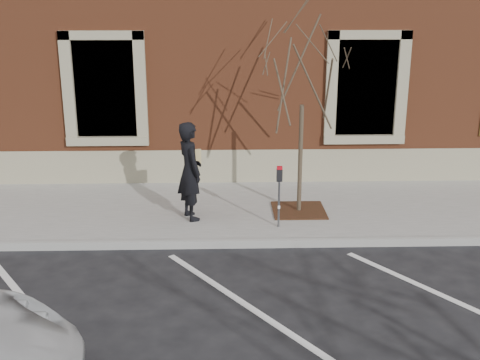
{
  "coord_description": "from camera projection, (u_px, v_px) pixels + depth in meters",
  "views": [
    {
      "loc": [
        -0.31,
        -10.27,
        4.47
      ],
      "look_at": [
        0.0,
        0.6,
        1.1
      ],
      "focal_mm": 45.0,
      "sensor_mm": 36.0,
      "label": 1
    }
  ],
  "objects": [
    {
      "name": "ground",
      "position": [
        241.0,
        246.0,
        11.14
      ],
      "size": [
        120.0,
        120.0,
        0.0
      ],
      "primitive_type": "plane",
      "color": "#28282B",
      "rests_on": "ground"
    },
    {
      "name": "sidewalk_near",
      "position": [
        238.0,
        210.0,
        12.79
      ],
      "size": [
        40.0,
        3.5,
        0.15
      ],
      "primitive_type": "cube",
      "color": "#ADA8A2",
      "rests_on": "ground"
    },
    {
      "name": "curb_near",
      "position": [
        241.0,
        243.0,
        11.07
      ],
      "size": [
        40.0,
        0.12,
        0.15
      ],
      "primitive_type": "cube",
      "color": "#9E9E99",
      "rests_on": "ground"
    },
    {
      "name": "parking_stripes",
      "position": [
        245.0,
        305.0,
        9.04
      ],
      "size": [
        28.0,
        4.4,
        0.01
      ],
      "primitive_type": null,
      "color": "silver",
      "rests_on": "ground"
    },
    {
      "name": "building_civic",
      "position": [
        233.0,
        11.0,
        17.35
      ],
      "size": [
        40.0,
        8.62,
        8.0
      ],
      "color": "brown",
      "rests_on": "ground"
    },
    {
      "name": "man",
      "position": [
        190.0,
        171.0,
        11.84
      ],
      "size": [
        0.72,
        0.85,
        1.97
      ],
      "primitive_type": "imported",
      "rotation": [
        0.0,
        0.0,
        1.98
      ],
      "color": "black",
      "rests_on": "sidewalk_near"
    },
    {
      "name": "parking_meter",
      "position": [
        279.0,
        185.0,
        11.42
      ],
      "size": [
        0.11,
        0.08,
        1.22
      ],
      "rotation": [
        0.0,
        0.0,
        -0.35
      ],
      "color": "#595B60",
      "rests_on": "sidewalk_near"
    },
    {
      "name": "tree_grate",
      "position": [
        299.0,
        210.0,
        12.51
      ],
      "size": [
        1.08,
        1.08,
        0.03
      ],
      "primitive_type": "cube",
      "color": "#452216",
      "rests_on": "sidewalk_near"
    },
    {
      "name": "sapling",
      "position": [
        303.0,
        74.0,
        11.68
      ],
      "size": [
        2.43,
        2.43,
        4.05
      ],
      "color": "brown",
      "rests_on": "sidewalk_near"
    }
  ]
}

